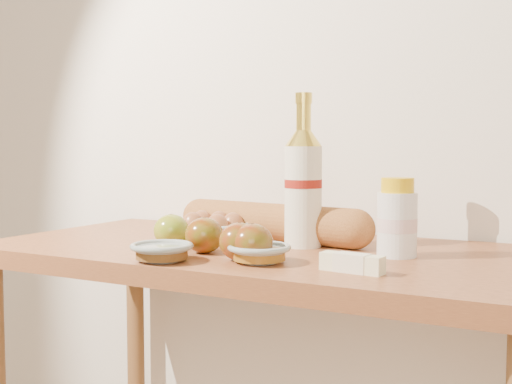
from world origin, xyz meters
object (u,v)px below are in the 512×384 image
bourbon_bottle (303,185)px  baguette (271,222)px  table (262,303)px  cream_bottle (397,220)px  egg_bowl (211,229)px

bourbon_bottle → baguette: 0.14m
table → cream_bottle: size_ratio=7.76×
table → baguette: 0.19m
table → baguette: size_ratio=2.29×
table → cream_bottle: cream_bottle is taller
table → bourbon_bottle: bourbon_bottle is taller
baguette → egg_bowl: bearing=-143.5°
table → egg_bowl: 0.21m
cream_bottle → baguette: bearing=155.2°
bourbon_bottle → cream_bottle: bourbon_bottle is taller
bourbon_bottle → baguette: bourbon_bottle is taller
baguette → bourbon_bottle: bearing=-16.9°
bourbon_bottle → cream_bottle: (0.21, -0.03, -0.06)m
egg_bowl → baguette: size_ratio=0.39×
bourbon_bottle → cream_bottle: 0.22m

